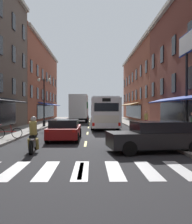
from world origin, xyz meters
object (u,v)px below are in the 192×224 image
at_px(sedan_near, 84,116).
at_px(box_truck, 79,108).
at_px(motorcycle_rider, 34,137).
at_px(pedestrian_mid, 146,119).
at_px(transit_bus, 104,112).
at_px(pedestrian_near, 192,125).
at_px(sedan_mid, 65,129).
at_px(sedan_far, 156,136).
at_px(street_lamp_twin, 44,100).
at_px(billboard_sign, 187,57).
at_px(bicycle_near, 8,133).

bearing_deg(sedan_near, box_truck, -91.56).
height_order(motorcycle_rider, pedestrian_mid, pedestrian_mid).
relative_size(transit_bus, pedestrian_mid, 7.18).
bearing_deg(pedestrian_near, transit_bus, 128.03).
relative_size(box_truck, sedan_mid, 1.58).
distance_m(sedan_far, street_lamp_twin, 18.27).
bearing_deg(motorcycle_rider, sedan_near, 88.21).
distance_m(sedan_mid, pedestrian_near, 8.02).
distance_m(billboard_sign, box_truck, 22.12).
relative_size(transit_bus, sedan_mid, 2.53).
bearing_deg(bicycle_near, pedestrian_mid, 40.73).
bearing_deg(box_truck, sedan_near, 88.44).
bearing_deg(sedan_mid, sedan_far, -44.90).
distance_m(sedan_mid, motorcycle_rider, 4.81).
bearing_deg(motorcycle_rider, box_truck, 88.12).
xyz_separation_m(sedan_near, bicycle_near, (-3.69, -32.28, -0.18)).
relative_size(transit_bus, motorcycle_rider, 5.63).
relative_size(sedan_near, pedestrian_near, 2.89).
bearing_deg(bicycle_near, transit_bus, 60.33).
bearing_deg(street_lamp_twin, billboard_sign, -39.87).
bearing_deg(pedestrian_mid, street_lamp_twin, -59.93).
bearing_deg(sedan_near, pedestrian_mid, -73.56).
bearing_deg(sedan_far, pedestrian_mid, 80.32).
bearing_deg(pedestrian_mid, transit_bus, -74.57).
bearing_deg(transit_bus, sedan_mid, -105.12).
relative_size(transit_bus, sedan_far, 2.54).
bearing_deg(street_lamp_twin, pedestrian_mid, -14.76).
relative_size(sedan_far, motorcycle_rider, 2.22).
distance_m(transit_bus, sedan_mid, 11.45).
bearing_deg(sedan_far, sedan_mid, 135.10).
height_order(billboard_sign, bicycle_near, billboard_sign).
bearing_deg(street_lamp_twin, transit_bus, -4.14).
bearing_deg(box_truck, motorcycle_rider, -91.88).
distance_m(transit_bus, motorcycle_rider, 16.24).
distance_m(sedan_mid, sedan_far, 6.70).
xyz_separation_m(sedan_near, pedestrian_near, (7.79, -32.63, 0.33)).
relative_size(sedan_mid, pedestrian_near, 2.79).
bearing_deg(transit_bus, pedestrian_near, -66.86).
height_order(sedan_near, motorcycle_rider, motorcycle_rider).
height_order(sedan_mid, sedan_far, sedan_far).
bearing_deg(sedan_near, billboard_sign, -74.81).
bearing_deg(pedestrian_near, sedan_mid, -170.10).
xyz_separation_m(sedan_far, bicycle_near, (-8.24, 4.38, -0.22)).
relative_size(sedan_mid, street_lamp_twin, 0.90).
relative_size(transit_bus, street_lamp_twin, 2.29).
relative_size(sedan_near, motorcycle_rider, 2.30).
relative_size(sedan_far, pedestrian_near, 2.78).
bearing_deg(pedestrian_near, bicycle_near, -166.87).
bearing_deg(motorcycle_rider, billboard_sign, 33.92).
relative_size(box_truck, street_lamp_twin, 1.43).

